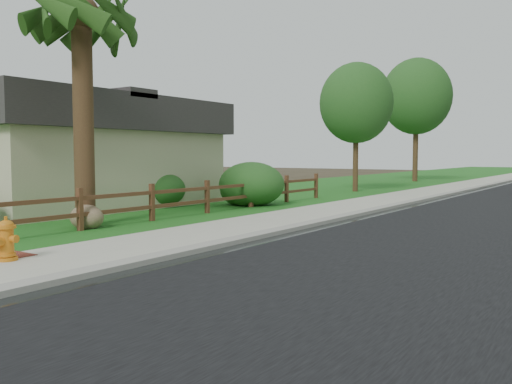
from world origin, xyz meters
The scene contains 15 objects.
ground centered at (0.00, 0.00, 0.00)m, with size 120.00×120.00×0.00m, color #342C1C.
curb centered at (0.40, 35.00, 0.06)m, with size 0.40×90.00×0.12m, color gray.
sidewalk centered at (-0.90, 35.00, 0.05)m, with size 2.20×90.00×0.10m, color #A5A18F.
grass_strip centered at (-2.80, 35.00, 0.03)m, with size 1.60×90.00×0.06m, color #215C1A.
lawn_near centered at (-8.00, 35.00, 0.02)m, with size 9.00×90.00×0.04m, color #215C1A.
ranch_fence centered at (-3.60, 6.40, 0.62)m, with size 0.12×16.92×1.10m.
palm_tree centered at (-4.30, 3.50, 5.52)m, with size 3.60×3.60×6.60m.
house centered at (-11.00, 7.00, 2.08)m, with size 10.60×9.60×4.05m.
fire_hydrant centered at (-1.39, -0.40, 0.45)m, with size 0.50×0.41×0.76m.
boulder centered at (-3.90, 3.22, 0.32)m, with size 0.97×0.73×0.65m, color brown.
shrub_b centered at (-6.50, 8.42, 0.65)m, with size 1.86×1.86×1.30m, color #1B4C1B.
shrub_c centered at (-4.53, 10.70, 0.58)m, with size 1.61×1.61×1.16m, color #1B4C1B.
shrub_d centered at (-4.02, 10.63, 0.82)m, with size 2.41×2.41×1.64m, color #1B4C1B.
tree_near_left centered at (-4.05, 19.78, 4.46)m, with size 3.66×3.66×6.49m.
tree_mid_left centered at (-4.92, 31.63, 5.87)m, with size 4.75×4.75×8.50m.
Camera 1 is at (7.33, -5.51, 1.92)m, focal length 38.00 mm.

